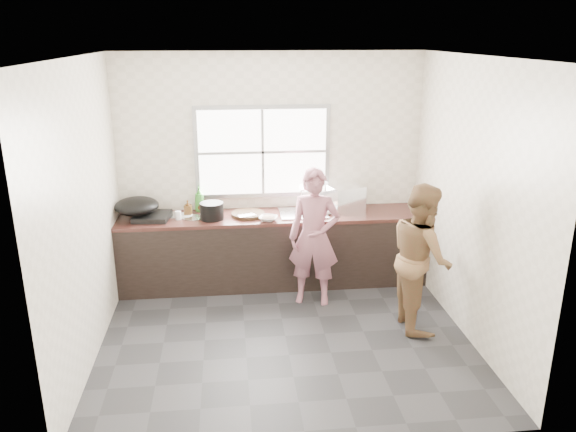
{
  "coord_description": "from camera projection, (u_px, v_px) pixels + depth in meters",
  "views": [
    {
      "loc": [
        -0.51,
        -4.94,
        2.9
      ],
      "look_at": [
        0.1,
        0.65,
        1.05
      ],
      "focal_mm": 35.0,
      "sensor_mm": 36.0,
      "label": 1
    }
  ],
  "objects": [
    {
      "name": "floor",
      "position": [
        285.0,
        336.0,
        5.62
      ],
      "size": [
        3.6,
        3.2,
        0.01
      ],
      "primitive_type": "cube",
      "color": "#2B2B2E",
      "rests_on": "ground"
    },
    {
      "name": "wall_back",
      "position": [
        271.0,
        168.0,
        6.72
      ],
      "size": [
        3.6,
        0.01,
        2.7
      ],
      "primitive_type": "cube",
      "color": "silver",
      "rests_on": "ground"
    },
    {
      "name": "countertop",
      "position": [
        274.0,
        216.0,
        6.58
      ],
      "size": [
        3.6,
        0.64,
        0.04
      ],
      "primitive_type": "cube",
      "color": "#3A1D18",
      "rests_on": "cabinet"
    },
    {
      "name": "sink",
      "position": [
        303.0,
        213.0,
        6.61
      ],
      "size": [
        0.55,
        0.45,
        0.02
      ],
      "primitive_type": "cube",
      "color": "silver",
      "rests_on": "countertop"
    },
    {
      "name": "window_glazing",
      "position": [
        263.0,
        152.0,
        6.61
      ],
      "size": [
        1.5,
        0.01,
        1.0
      ],
      "primitive_type": "cube",
      "color": "white",
      "rests_on": "window_frame"
    },
    {
      "name": "bottle_brown_tall",
      "position": [
        188.0,
        209.0,
        6.52
      ],
      "size": [
        0.09,
        0.09,
        0.17
      ],
      "primitive_type": "imported",
      "rotation": [
        0.0,
        0.0,
        -0.14
      ],
      "color": "#4A2E12",
      "rests_on": "countertop"
    },
    {
      "name": "glass_jar",
      "position": [
        178.0,
        215.0,
        6.4
      ],
      "size": [
        0.08,
        0.08,
        0.1
      ],
      "primitive_type": "cylinder",
      "rotation": [
        0.0,
        0.0,
        0.2
      ],
      "color": "white",
      "rests_on": "countertop"
    },
    {
      "name": "dish_rack",
      "position": [
        346.0,
        198.0,
        6.71
      ],
      "size": [
        0.46,
        0.38,
        0.29
      ],
      "primitive_type": "cube",
      "rotation": [
        0.0,
        0.0,
        0.32
      ],
      "color": "white",
      "rests_on": "countertop"
    },
    {
      "name": "woman",
      "position": [
        314.0,
        242.0,
        6.14
      ],
      "size": [
        0.59,
        0.46,
        1.43
      ],
      "primitive_type": "imported",
      "rotation": [
        0.0,
        0.0,
        -0.25
      ],
      "color": "#A2616F",
      "rests_on": "floor"
    },
    {
      "name": "bottle_green",
      "position": [
        199.0,
        199.0,
        6.65
      ],
      "size": [
        0.14,
        0.14,
        0.3
      ],
      "primitive_type": "imported",
      "rotation": [
        0.0,
        0.0,
        0.2
      ],
      "color": "#358A2D",
      "rests_on": "countertop"
    },
    {
      "name": "wall_right",
      "position": [
        472.0,
        201.0,
        5.39
      ],
      "size": [
        0.01,
        3.2,
        2.7
      ],
      "primitive_type": "cube",
      "color": "silver",
      "rests_on": "ground"
    },
    {
      "name": "person_side",
      "position": [
        421.0,
        257.0,
        5.62
      ],
      "size": [
        0.58,
        0.74,
        1.51
      ],
      "primitive_type": "imported",
      "rotation": [
        0.0,
        0.0,
        1.55
      ],
      "color": "brown",
      "rests_on": "floor"
    },
    {
      "name": "pot_lid_left",
      "position": [
        172.0,
        215.0,
        6.54
      ],
      "size": [
        0.26,
        0.26,
        0.01
      ],
      "primitive_type": "cylinder",
      "rotation": [
        0.0,
        0.0,
        0.06
      ],
      "color": "#B7BABF",
      "rests_on": "countertop"
    },
    {
      "name": "plate_food",
      "position": [
        184.0,
        215.0,
        6.52
      ],
      "size": [
        0.23,
        0.23,
        0.02
      ],
      "primitive_type": "cylinder",
      "rotation": [
        0.0,
        0.0,
        -0.22
      ],
      "color": "silver",
      "rests_on": "countertop"
    },
    {
      "name": "bottle_brown_short",
      "position": [
        201.0,
        205.0,
        6.68
      ],
      "size": [
        0.14,
        0.14,
        0.16
      ],
      "primitive_type": "imported",
      "rotation": [
        0.0,
        0.0,
        0.18
      ],
      "color": "#4A2412",
      "rests_on": "countertop"
    },
    {
      "name": "burner",
      "position": [
        152.0,
        216.0,
        6.42
      ],
      "size": [
        0.43,
        0.43,
        0.06
      ],
      "primitive_type": "cube",
      "rotation": [
        0.0,
        0.0,
        -0.11
      ],
      "color": "black",
      "rests_on": "countertop"
    },
    {
      "name": "bowl_held",
      "position": [
        327.0,
        211.0,
        6.6
      ],
      "size": [
        0.24,
        0.24,
        0.06
      ],
      "primitive_type": "imported",
      "rotation": [
        0.0,
        0.0,
        -0.26
      ],
      "color": "white",
      "rests_on": "countertop"
    },
    {
      "name": "wall_front",
      "position": [
        310.0,
        279.0,
        3.68
      ],
      "size": [
        3.6,
        0.01,
        2.7
      ],
      "primitive_type": "cube",
      "color": "beige",
      "rests_on": "ground"
    },
    {
      "name": "cutting_board",
      "position": [
        248.0,
        214.0,
        6.53
      ],
      "size": [
        0.47,
        0.47,
        0.04
      ],
      "primitive_type": "cylinder",
      "rotation": [
        0.0,
        0.0,
        0.25
      ],
      "color": "black",
      "rests_on": "countertop"
    },
    {
      "name": "pot_lid_right",
      "position": [
        193.0,
        218.0,
        6.45
      ],
      "size": [
        0.3,
        0.3,
        0.01
      ],
      "primitive_type": "cylinder",
      "rotation": [
        0.0,
        0.0,
        -0.37
      ],
      "color": "#B7BBBF",
      "rests_on": "countertop"
    },
    {
      "name": "ceiling",
      "position": [
        285.0,
        56.0,
        4.78
      ],
      "size": [
        3.6,
        3.2,
        0.01
      ],
      "primitive_type": "cube",
      "color": "silver",
      "rests_on": "wall_back"
    },
    {
      "name": "cabinet",
      "position": [
        274.0,
        250.0,
        6.71
      ],
      "size": [
        3.6,
        0.62,
        0.82
      ],
      "primitive_type": "cube",
      "color": "black",
      "rests_on": "floor"
    },
    {
      "name": "window_frame",
      "position": [
        263.0,
        152.0,
        6.63
      ],
      "size": [
        1.6,
        0.05,
        1.1
      ],
      "primitive_type": "cube",
      "color": "#9EA0A5",
      "rests_on": "wall_back"
    },
    {
      "name": "faucet",
      "position": [
        301.0,
        197.0,
        6.75
      ],
      "size": [
        0.02,
        0.02,
        0.3
      ],
      "primitive_type": "cylinder",
      "color": "silver",
      "rests_on": "countertop"
    },
    {
      "name": "cleaver",
      "position": [
        247.0,
        215.0,
        6.42
      ],
      "size": [
        0.22,
        0.17,
        0.01
      ],
      "primitive_type": "cube",
      "rotation": [
        0.0,
        0.0,
        0.38
      ],
      "color": "silver",
      "rests_on": "cutting_board"
    },
    {
      "name": "bowl_mince",
      "position": [
        268.0,
        219.0,
        6.36
      ],
      "size": [
        0.26,
        0.26,
        0.05
      ],
      "primitive_type": "imported",
      "rotation": [
        0.0,
        0.0,
        -0.34
      ],
      "color": "silver",
      "rests_on": "countertop"
    },
    {
      "name": "bowl_crabs",
      "position": [
        317.0,
        210.0,
        6.64
      ],
      "size": [
        0.2,
        0.2,
        0.06
      ],
      "primitive_type": "imported",
      "rotation": [
        0.0,
        0.0,
        -0.02
      ],
      "color": "white",
      "rests_on": "countertop"
    },
    {
      "name": "wok",
      "position": [
        137.0,
        206.0,
        6.38
      ],
      "size": [
        0.61,
        0.61,
        0.19
      ],
      "primitive_type": "ellipsoid",
      "rotation": [
        0.0,
        0.0,
        -0.25
      ],
      "color": "black",
      "rests_on": "burner"
    },
    {
      "name": "black_pot",
      "position": [
        212.0,
        211.0,
        6.39
      ],
      "size": [
        0.31,
        0.31,
        0.19
      ],
      "primitive_type": "cylinder",
      "rotation": [
        0.0,
        0.0,
        -0.18
      ],
      "color": "black",
      "rests_on": "countertop"
    },
    {
      "name": "wall_left",
      "position": [
        84.0,
        214.0,
        5.01
      ],
      "size": [
        0.01,
        3.2,
        2.7
      ],
      "primitive_type": "cube",
      "color": "beige",
      "rests_on": "ground"
    }
  ]
}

